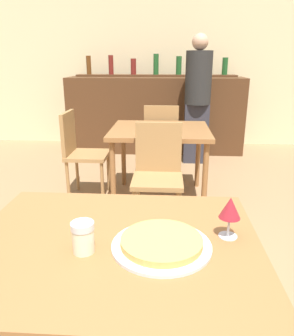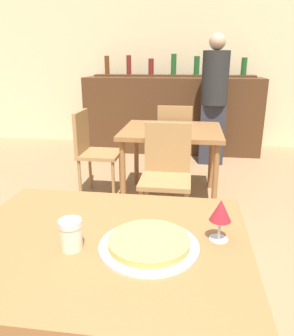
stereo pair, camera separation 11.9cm
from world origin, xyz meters
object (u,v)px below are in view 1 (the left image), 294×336
object	(u,v)px
chair_far_side_back	(161,136)
chair_far_side_left	(80,149)
chair_far_side_front	(158,169)
wine_glass	(230,209)
cheese_shaker	(83,237)
person_standing	(198,96)
pizza_tray	(161,243)

from	to	relation	value
chair_far_side_back	chair_far_side_left	xyz separation A→B (m)	(-0.80, -0.59, 0.00)
chair_far_side_front	wine_glass	world-z (taller)	wine_glass
chair_far_side_left	cheese_shaker	size ratio (longest dim) A/B	7.91
chair_far_side_left	person_standing	bearing A→B (deg)	-44.30
chair_far_side_left	person_standing	distance (m)	1.84
chair_far_side_front	cheese_shaker	xyz separation A→B (m)	(-0.21, -1.54, 0.28)
chair_far_side_back	wine_glass	world-z (taller)	wine_glass
chair_far_side_front	wine_glass	xyz separation A→B (m)	(0.30, -1.41, 0.33)
person_standing	cheese_shaker	bearing A→B (deg)	-101.02
cheese_shaker	person_standing	distance (m)	3.49
pizza_tray	person_standing	xyz separation A→B (m)	(0.40, 3.38, 0.16)
chair_far_side_front	chair_far_side_back	distance (m)	1.19
chair_far_side_back	pizza_tray	size ratio (longest dim) A/B	2.48
chair_far_side_back	chair_far_side_left	world-z (taller)	same
wine_glass	cheese_shaker	bearing A→B (deg)	-165.52
pizza_tray	chair_far_side_back	bearing A→B (deg)	91.23
person_standing	pizza_tray	bearing A→B (deg)	-96.74
chair_far_side_front	cheese_shaker	distance (m)	1.58
chair_far_side_left	chair_far_side_front	bearing A→B (deg)	-126.65
chair_far_side_front	chair_far_side_left	bearing A→B (deg)	143.35
chair_far_side_left	pizza_tray	distance (m)	2.27
pizza_tray	cheese_shaker	size ratio (longest dim) A/B	3.19
pizza_tray	cheese_shaker	xyz separation A→B (m)	(-0.27, -0.04, 0.04)
chair_far_side_left	person_standing	world-z (taller)	person_standing
cheese_shaker	pizza_tray	bearing A→B (deg)	9.01
chair_far_side_left	cheese_shaker	xyz separation A→B (m)	(0.59, -2.14, 0.28)
chair_far_side_front	chair_far_side_back	bearing A→B (deg)	90.00
chair_far_side_front	chair_far_side_back	xyz separation A→B (m)	(-0.00, 1.19, 0.00)
chair_far_side_front	pizza_tray	bearing A→B (deg)	-87.80
chair_far_side_front	chair_far_side_back	world-z (taller)	same
chair_far_side_front	chair_far_side_left	distance (m)	1.00
chair_far_side_left	wine_glass	xyz separation A→B (m)	(1.10, -2.00, 0.33)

